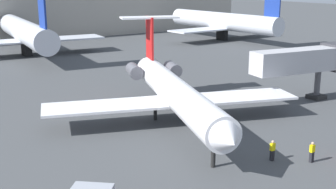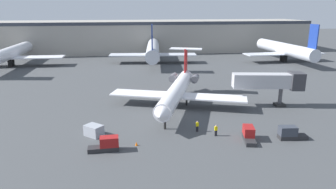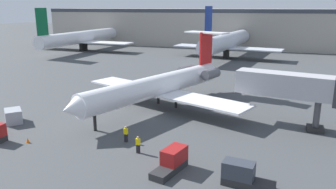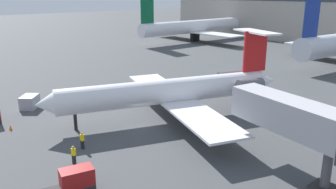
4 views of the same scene
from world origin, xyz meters
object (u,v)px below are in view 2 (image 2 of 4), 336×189
Objects in this scene: baggage_tug_trailing at (107,145)px; cargo_container_uld at (94,130)px; traffic_cone_near at (136,144)px; jet_bridge at (273,81)px; ground_crew_loader at (216,130)px; regional_jet at (177,90)px; parked_airliner_west_end at (10,53)px; baggage_tug_lead at (249,135)px; parked_airliner_centre at (285,49)px; baggage_tug_spare at (290,133)px; ground_crew_marshaller at (197,126)px; parked_airliner_west_mid at (153,50)px.

cargo_container_uld is (-2.03, 5.24, -0.03)m from baggage_tug_trailing.
traffic_cone_near is (3.91, 0.92, -0.56)m from baggage_tug_trailing.
baggage_tug_trailing is (-30.16, -14.71, -3.96)m from jet_bridge.
baggage_tug_trailing is at bearing -170.87° from ground_crew_loader.
regional_jet is 65.68m from parked_airliner_west_end.
regional_jet is 6.73× the size of baggage_tug_lead.
jet_bridge is 0.40× the size of parked_airliner_centre.
parked_airliner_west_end is at bearing 131.53° from baggage_tug_spare.
parked_airliner_west_end is at bearing 128.68° from baggage_tug_lead.
regional_jet reaches higher than ground_crew_loader.
parked_airliner_west_mid reaches higher than ground_crew_marshaller.
baggage_tug_spare is at bearing -0.35° from baggage_tug_trailing.
baggage_tug_spare is at bearing -2.84° from traffic_cone_near.
cargo_container_uld is (-17.59, 2.74, -0.05)m from ground_crew_loader.
ground_crew_marshaller is at bearing -2.70° from cargo_container_uld.
cargo_container_uld is at bearing -104.08° from parked_airliner_west_mid.
traffic_cone_near is (-26.24, -13.78, -4.52)m from jet_bridge.
baggage_tug_trailing reaches higher than ground_crew_loader.
baggage_tug_spare is (13.19, -17.08, -2.45)m from regional_jet.
jet_bridge reaches higher than baggage_tug_trailing.
regional_jet is at bearing 172.86° from jet_bridge.
ground_crew_marshaller is 0.41× the size of baggage_tug_spare.
parked_airliner_west_mid reaches higher than jet_bridge.
ground_crew_loader is at bearing -77.89° from regional_jet.
parked_airliner_west_end is (-30.12, 59.87, 3.35)m from cargo_container_uld.
parked_airliner_centre is at bearing 46.36° from baggage_tug_trailing.
parked_airliner_centre is at bearing 51.57° from ground_crew_marshaller.
jet_bridge reaches higher than cargo_container_uld.
parked_airliner_west_end is at bearing 179.59° from parked_airliner_west_mid.
baggage_tug_spare reaches higher than cargo_container_uld.
jet_bridge is at bearing 27.71° from traffic_cone_near.
jet_bridge is at bearing -7.14° from regional_jet.
baggage_tug_lead is (4.14, -2.16, -0.02)m from ground_crew_loader.
ground_crew_marshaller is 0.42× the size of baggage_tug_trailing.
ground_crew_loader is 0.42× the size of baggage_tug_trailing.
jet_bridge is at bearing 31.10° from ground_crew_marshaller.
baggage_tug_trailing is 72.69m from parked_airliner_west_end.
baggage_tug_lead is (-10.45, -14.36, -3.96)m from jet_bridge.
baggage_tug_trailing is 0.12× the size of parked_airliner_centre.
baggage_tug_lead is at bearing -2.10° from traffic_cone_near.
regional_jet is 18.39m from traffic_cone_near.
parked_airliner_west_mid is at bearing 96.03° from baggage_tug_lead.
parked_airliner_west_end reaches higher than baggage_tug_spare.
ground_crew_marshaller is 15.32m from cargo_container_uld.
traffic_cone_near is (-11.65, -1.58, -0.58)m from ground_crew_loader.
baggage_tug_spare is at bearing -117.83° from parked_airliner_centre.
baggage_tug_trailing reaches higher than ground_crew_marshaller.
regional_jet is at bearing 93.69° from ground_crew_marshaller.
parked_airliner_centre reaches higher than baggage_tug_trailing.
parked_airliner_west_mid reaches higher than parked_airliner_west_end.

